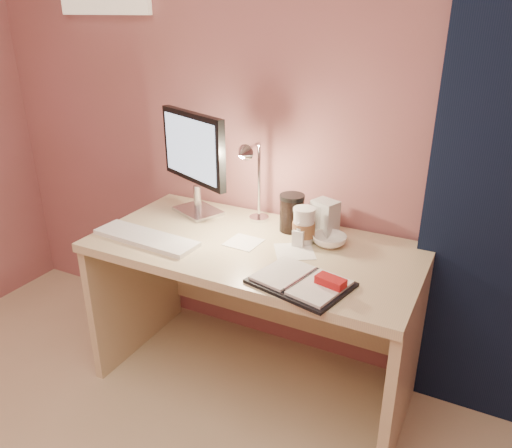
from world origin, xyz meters
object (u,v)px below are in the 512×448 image
at_px(desk, 262,283).
at_px(dark_jar, 292,215).
at_px(coffee_cup, 304,226).
at_px(clear_cup, 316,219).
at_px(planner, 303,282).
at_px(bowl, 329,240).
at_px(desk_lamp, 248,175).
at_px(lotion_bottle, 299,234).
at_px(monitor, 195,154).
at_px(product_box, 325,218).
at_px(keyboard, 146,238).

distance_m(desk, dark_jar, 0.34).
xyz_separation_m(coffee_cup, clear_cup, (0.02, 0.10, -0.00)).
xyz_separation_m(planner, clear_cup, (-0.12, 0.44, 0.06)).
relative_size(bowl, desk_lamp, 0.37).
distance_m(planner, dark_jar, 0.49).
height_order(desk, planner, planner).
distance_m(lotion_bottle, desk_lamp, 0.35).
xyz_separation_m(desk, desk_lamp, (-0.11, 0.08, 0.47)).
bearing_deg(planner, coffee_cup, 125.35).
bearing_deg(lotion_bottle, monitor, 168.46).
relative_size(planner, desk_lamp, 0.98).
distance_m(desk, desk_lamp, 0.49).
bearing_deg(clear_cup, dark_jar, -173.42).
bearing_deg(lotion_bottle, desk, -179.46).
height_order(dark_jar, desk_lamp, desk_lamp).
bearing_deg(desk_lamp, monitor, 170.41).
distance_m(desk, monitor, 0.68).
bearing_deg(desk, coffee_cup, 13.07).
bearing_deg(clear_cup, monitor, -177.75).
bearing_deg(planner, desk_lamp, 151.72).
distance_m(product_box, desk_lamp, 0.38).
distance_m(desk, keyboard, 0.56).
relative_size(monitor, bowl, 3.40).
distance_m(coffee_cup, dark_jar, 0.13).
relative_size(planner, coffee_cup, 2.48).
bearing_deg(desk_lamp, bowl, -3.14).
height_order(keyboard, desk_lamp, desk_lamp).
height_order(keyboard, product_box, product_box).
xyz_separation_m(monitor, desk_lamp, (0.31, -0.04, -0.05)).
bearing_deg(coffee_cup, bowl, 11.39).
relative_size(desk, monitor, 2.84).
relative_size(desk, clear_cup, 9.94).
xyz_separation_m(bowl, lotion_bottle, (-0.11, -0.06, 0.03)).
relative_size(coffee_cup, clear_cup, 1.11).
height_order(monitor, lotion_bottle, monitor).
relative_size(desk, coffee_cup, 8.94).
bearing_deg(product_box, clear_cup, -135.23).
bearing_deg(keyboard, bowl, 26.99).
relative_size(keyboard, planner, 1.26).
bearing_deg(monitor, product_box, 26.82).
bearing_deg(product_box, coffee_cup, -93.07).
bearing_deg(dark_jar, desk_lamp, -163.51).
height_order(planner, product_box, product_box).
bearing_deg(bowl, monitor, 175.26).
relative_size(desk, bowl, 9.65).
bearing_deg(dark_jar, coffee_cup, -43.76).
distance_m(monitor, clear_cup, 0.65).
xyz_separation_m(monitor, clear_cup, (0.61, 0.02, -0.22)).
xyz_separation_m(bowl, dark_jar, (-0.20, 0.07, 0.05)).
bearing_deg(bowl, keyboard, -156.70).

